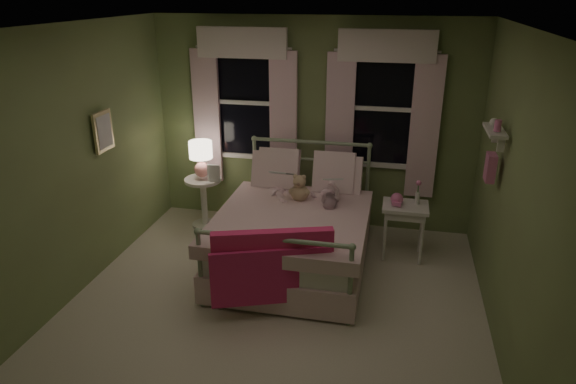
% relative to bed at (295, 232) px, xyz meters
% --- Properties ---
extents(room_shell, '(4.20, 4.20, 4.20)m').
position_rel_bed_xyz_m(room_shell, '(-0.02, -0.92, 0.92)').
color(room_shell, silver).
rests_on(room_shell, ground).
extents(bed, '(1.58, 2.04, 1.18)m').
position_rel_bed_xyz_m(bed, '(0.00, 0.00, 0.00)').
color(bed, white).
rests_on(bed, ground).
extents(pink_throw, '(1.08, 0.50, 0.71)m').
position_rel_bed_xyz_m(pink_throw, '(0.00, -1.03, 0.23)').
color(pink_throw, '#E02B65').
rests_on(pink_throw, bed).
extents(child_left, '(0.28, 0.24, 0.66)m').
position_rel_bed_xyz_m(child_left, '(-0.28, 0.42, 0.52)').
color(child_left, '#F7D1DD').
rests_on(child_left, bed).
extents(child_right, '(0.42, 0.36, 0.77)m').
position_rel_bed_xyz_m(child_right, '(0.28, 0.42, 0.57)').
color(child_right, '#F7D1DD').
rests_on(child_right, bed).
extents(book_left, '(0.21, 0.14, 0.26)m').
position_rel_bed_xyz_m(book_left, '(-0.28, 0.17, 0.58)').
color(book_left, beige).
rests_on(book_left, child_left).
extents(book_right, '(0.22, 0.16, 0.26)m').
position_rel_bed_xyz_m(book_right, '(0.28, 0.17, 0.54)').
color(book_right, beige).
rests_on(book_right, child_right).
extents(teddy_bear, '(0.24, 0.20, 0.32)m').
position_rel_bed_xyz_m(teddy_bear, '(0.00, 0.26, 0.41)').
color(teddy_bear, tan).
rests_on(teddy_bear, bed).
extents(nightstand_left, '(0.46, 0.46, 0.65)m').
position_rel_bed_xyz_m(nightstand_left, '(-1.34, 0.73, 0.03)').
color(nightstand_left, white).
rests_on(nightstand_left, ground).
extents(table_lamp, '(0.29, 0.29, 0.46)m').
position_rel_bed_xyz_m(table_lamp, '(-1.34, 0.73, 0.57)').
color(table_lamp, pink).
rests_on(table_lamp, nightstand_left).
extents(book_nightstand, '(0.17, 0.23, 0.02)m').
position_rel_bed_xyz_m(book_nightstand, '(-1.24, 0.65, 0.27)').
color(book_nightstand, beige).
rests_on(book_nightstand, nightstand_left).
extents(nightstand_right, '(0.50, 0.40, 0.64)m').
position_rel_bed_xyz_m(nightstand_right, '(1.17, 0.41, 0.17)').
color(nightstand_right, white).
rests_on(nightstand_right, ground).
extents(pink_toy, '(0.14, 0.19, 0.14)m').
position_rel_bed_xyz_m(pink_toy, '(1.07, 0.41, 0.32)').
color(pink_toy, pink).
rests_on(pink_toy, nightstand_right).
extents(bud_vase, '(0.06, 0.06, 0.28)m').
position_rel_bed_xyz_m(bud_vase, '(1.29, 0.46, 0.41)').
color(bud_vase, white).
rests_on(bud_vase, nightstand_right).
extents(window_left, '(1.34, 0.13, 1.96)m').
position_rel_bed_xyz_m(window_left, '(-0.87, 1.11, 1.24)').
color(window_left, black).
rests_on(window_left, room_shell).
extents(window_right, '(1.34, 0.13, 1.96)m').
position_rel_bed_xyz_m(window_right, '(0.83, 1.11, 1.24)').
color(window_right, black).
rests_on(window_right, room_shell).
extents(wall_shelf, '(0.15, 0.50, 0.60)m').
position_rel_bed_xyz_m(wall_shelf, '(1.87, -0.22, 1.14)').
color(wall_shelf, white).
rests_on(wall_shelf, room_shell).
extents(framed_picture, '(0.03, 0.32, 0.42)m').
position_rel_bed_xyz_m(framed_picture, '(-1.97, -0.32, 1.12)').
color(framed_picture, beige).
rests_on(framed_picture, room_shell).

